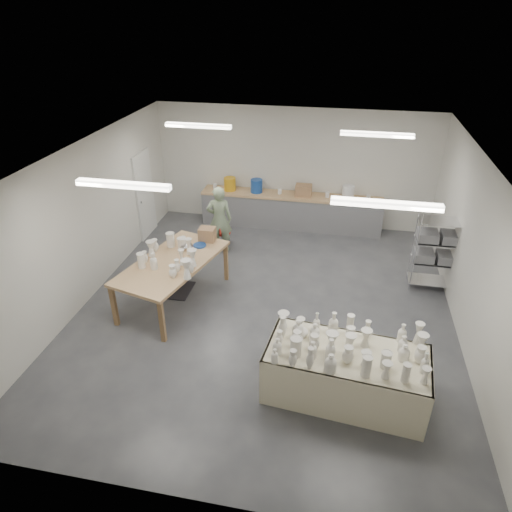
% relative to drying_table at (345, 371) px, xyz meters
% --- Properties ---
extents(room, '(8.00, 8.02, 3.00)m').
position_rel_drying_table_xyz_m(room, '(-1.64, 2.04, 1.59)').
color(room, '#424449').
rests_on(room, ground).
extents(back_counter, '(4.60, 0.60, 1.24)m').
position_rel_drying_table_xyz_m(back_counter, '(-1.54, 5.64, 0.02)').
color(back_counter, tan).
rests_on(back_counter, ground).
extents(wire_shelf, '(0.88, 0.48, 1.80)m').
position_rel_drying_table_xyz_m(wire_shelf, '(1.67, 3.36, 0.46)').
color(wire_shelf, silver).
rests_on(wire_shelf, ground).
extents(drying_table, '(2.42, 1.33, 1.19)m').
position_rel_drying_table_xyz_m(drying_table, '(0.00, 0.00, 0.00)').
color(drying_table, olive).
rests_on(drying_table, ground).
extents(work_table, '(1.76, 2.61, 1.27)m').
position_rel_drying_table_xyz_m(work_table, '(-3.28, 1.94, 0.44)').
color(work_table, tan).
rests_on(work_table, ground).
extents(rug, '(1.00, 0.70, 0.02)m').
position_rel_drying_table_xyz_m(rug, '(-3.63, 2.21, -0.45)').
color(rug, black).
rests_on(rug, ground).
extents(cat, '(0.48, 0.36, 0.20)m').
position_rel_drying_table_xyz_m(cat, '(-3.61, 2.19, -0.34)').
color(cat, white).
rests_on(cat, rug).
extents(potter, '(0.65, 0.50, 1.59)m').
position_rel_drying_table_xyz_m(potter, '(-3.00, 4.07, 0.33)').
color(potter, '#90A580').
rests_on(potter, ground).
extents(red_stool, '(0.40, 0.40, 0.35)m').
position_rel_drying_table_xyz_m(red_stool, '(-3.00, 4.34, -0.15)').
color(red_stool, '#AB2518').
rests_on(red_stool, ground).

